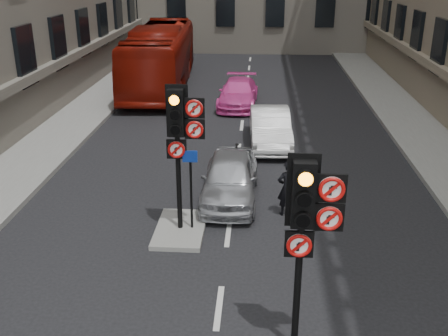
# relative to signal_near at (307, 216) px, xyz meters

# --- Properties ---
(pavement_left) EXTENTS (3.00, 50.00, 0.16)m
(pavement_left) POSITION_rel_signal_near_xyz_m (-8.69, 11.01, -2.50)
(pavement_left) COLOR gray
(pavement_left) RESTS_ON ground
(pavement_right) EXTENTS (3.00, 50.00, 0.16)m
(pavement_right) POSITION_rel_signal_near_xyz_m (5.71, 11.01, -2.50)
(pavement_right) COLOR gray
(pavement_right) RESTS_ON ground
(centre_island) EXTENTS (1.20, 2.00, 0.12)m
(centre_island) POSITION_rel_signal_near_xyz_m (-2.69, 4.01, -2.52)
(centre_island) COLOR gray
(centre_island) RESTS_ON ground
(signal_near) EXTENTS (0.91, 0.40, 3.58)m
(signal_near) POSITION_rel_signal_near_xyz_m (0.00, 0.00, 0.00)
(signal_near) COLOR black
(signal_near) RESTS_ON ground
(signal_far) EXTENTS (0.91, 0.40, 3.58)m
(signal_far) POSITION_rel_signal_near_xyz_m (-2.60, 4.00, 0.12)
(signal_far) COLOR black
(signal_far) RESTS_ON centre_island
(car_silver) EXTENTS (1.56, 3.79, 1.28)m
(car_silver) POSITION_rel_signal_near_xyz_m (-1.57, 6.01, -1.94)
(car_silver) COLOR #A0A2A8
(car_silver) RESTS_ON ground
(car_white) EXTENTS (1.57, 4.01, 1.30)m
(car_white) POSITION_rel_signal_near_xyz_m (-0.39, 10.72, -1.93)
(car_white) COLOR white
(car_white) RESTS_ON ground
(car_pink) EXTENTS (1.85, 4.18, 1.19)m
(car_pink) POSITION_rel_signal_near_xyz_m (-1.78, 16.03, -1.99)
(car_pink) COLOR #EB45A6
(car_pink) RESTS_ON ground
(bus_red) EXTENTS (3.28, 11.45, 3.15)m
(bus_red) POSITION_rel_signal_near_xyz_m (-5.99, 19.61, -1.01)
(bus_red) COLOR maroon
(bus_red) RESTS_ON ground
(motorcycle) EXTENTS (0.56, 1.68, 1.00)m
(motorcycle) POSITION_rel_signal_near_xyz_m (-1.47, 7.57, -2.08)
(motorcycle) COLOR black
(motorcycle) RESTS_ON ground
(motorcyclist) EXTENTS (0.63, 0.49, 1.52)m
(motorcyclist) POSITION_rel_signal_near_xyz_m (-0.01, 5.13, -1.82)
(motorcyclist) COLOR black
(motorcyclist) RESTS_ON ground
(info_sign) EXTENTS (0.35, 0.11, 2.04)m
(info_sign) POSITION_rel_signal_near_xyz_m (-2.39, 4.01, -1.14)
(info_sign) COLOR black
(info_sign) RESTS_ON centre_island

